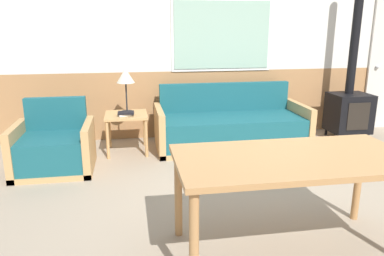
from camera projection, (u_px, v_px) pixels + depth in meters
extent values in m
plane|color=gray|center=(289.00, 215.00, 3.28)|extent=(16.00, 16.00, 0.00)
cube|color=#AD7A4C|center=(219.00, 103.00, 5.65)|extent=(7.20, 0.06, 0.97)
cube|color=silver|center=(221.00, 9.00, 5.30)|extent=(7.20, 0.06, 1.73)
cube|color=white|center=(222.00, 35.00, 5.36)|extent=(1.47, 0.01, 1.02)
cube|color=#99BCA8|center=(222.00, 35.00, 5.35)|extent=(1.39, 0.02, 0.94)
cube|color=tan|center=(231.00, 144.00, 5.16)|extent=(2.03, 0.86, 0.06)
cube|color=#195660|center=(231.00, 130.00, 5.08)|extent=(1.87, 0.78, 0.37)
cube|color=#195660|center=(225.00, 97.00, 5.36)|extent=(1.87, 0.10, 0.40)
cube|color=tan|center=(160.00, 130.00, 4.93)|extent=(0.08, 0.86, 0.57)
cube|color=tan|center=(298.00, 124.00, 5.25)|extent=(0.08, 0.86, 0.57)
cube|color=tan|center=(56.00, 168.00, 4.30)|extent=(0.86, 0.75, 0.06)
cube|color=#195660|center=(54.00, 152.00, 4.23)|extent=(0.70, 0.67, 0.35)
cube|color=#195660|center=(56.00, 113.00, 4.46)|extent=(0.70, 0.10, 0.39)
cube|color=tan|center=(17.00, 150.00, 4.17)|extent=(0.08, 0.75, 0.55)
cube|color=tan|center=(89.00, 146.00, 4.30)|extent=(0.08, 0.75, 0.55)
cube|color=tan|center=(126.00, 115.00, 4.81)|extent=(0.54, 0.54, 0.03)
cylinder|color=tan|center=(108.00, 140.00, 4.62)|extent=(0.04, 0.04, 0.48)
cylinder|color=tan|center=(146.00, 138.00, 4.69)|extent=(0.04, 0.04, 0.48)
cylinder|color=tan|center=(109.00, 130.00, 5.07)|extent=(0.04, 0.04, 0.48)
cylinder|color=tan|center=(145.00, 129.00, 5.15)|extent=(0.04, 0.04, 0.48)
cylinder|color=#262628|center=(127.00, 112.00, 4.90)|extent=(0.15, 0.15, 0.02)
cylinder|color=#262628|center=(126.00, 97.00, 4.85)|extent=(0.02, 0.02, 0.37)
cone|color=beige|center=(125.00, 76.00, 4.78)|extent=(0.23, 0.23, 0.18)
cube|color=white|center=(125.00, 115.00, 4.72)|extent=(0.17, 0.14, 0.02)
cube|color=black|center=(126.00, 113.00, 4.71)|extent=(0.21, 0.14, 0.03)
cube|color=#B27F4C|center=(294.00, 159.00, 2.58)|extent=(1.64, 0.82, 0.04)
cylinder|color=#B27F4C|center=(194.00, 244.00, 2.22)|extent=(0.06, 0.06, 0.70)
cylinder|color=#B27F4C|center=(178.00, 194.00, 2.89)|extent=(0.06, 0.06, 0.70)
cylinder|color=#B27F4C|center=(358.00, 181.00, 3.14)|extent=(0.06, 0.06, 0.70)
cylinder|color=black|center=(340.00, 139.00, 5.34)|extent=(0.04, 0.04, 0.10)
cylinder|color=black|center=(367.00, 137.00, 5.42)|extent=(0.04, 0.04, 0.10)
cylinder|color=black|center=(326.00, 132.00, 5.71)|extent=(0.04, 0.04, 0.10)
cylinder|color=black|center=(352.00, 130.00, 5.78)|extent=(0.04, 0.04, 0.10)
cube|color=black|center=(349.00, 113.00, 5.47)|extent=(0.55, 0.48, 0.56)
cube|color=black|center=(358.00, 116.00, 5.24)|extent=(0.33, 0.01, 0.39)
cylinder|color=black|center=(356.00, 33.00, 5.22)|extent=(0.12, 0.12, 1.72)
sphere|color=silver|center=(377.00, 67.00, 5.84)|extent=(0.06, 0.06, 0.06)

